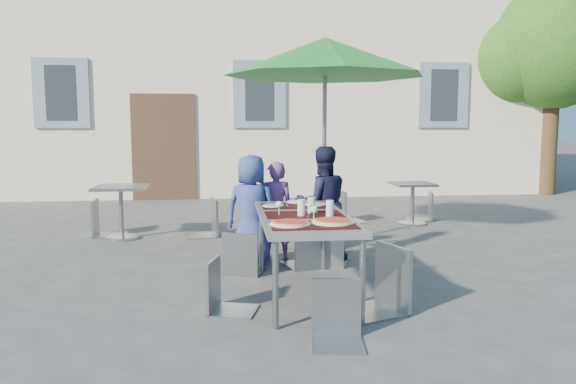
{
  "coord_description": "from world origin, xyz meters",
  "views": [
    {
      "loc": [
        -0.7,
        -4.41,
        1.57
      ],
      "look_at": [
        -0.05,
        1.52,
        0.85
      ],
      "focal_mm": 35.0,
      "sensor_mm": 36.0,
      "label": 1
    }
  ],
  "objects": [
    {
      "name": "chair_0",
      "position": [
        -0.55,
        1.38,
        0.5
      ],
      "size": [
        0.49,
        0.49,
        0.87
      ],
      "color": "gray",
      "rests_on": "ground"
    },
    {
      "name": "cafe_table_1",
      "position": [
        2.2,
        4.06,
        0.42
      ],
      "size": [
        0.62,
        0.62,
        0.66
      ],
      "color": "#AAAEB2",
      "rests_on": "ground"
    },
    {
      "name": "patio_umbrella",
      "position": [
        0.56,
        2.77,
        2.4
      ],
      "size": [
        2.59,
        2.59,
        2.67
      ],
      "color": "#AAAEB2",
      "rests_on": "ground"
    },
    {
      "name": "cafe_table_0",
      "position": [
        -2.15,
        3.41,
        0.5
      ],
      "size": [
        0.69,
        0.69,
        0.74
      ],
      "color": "#AAAEB2",
      "rests_on": "ground"
    },
    {
      "name": "child_2",
      "position": [
        0.4,
        1.94,
        0.66
      ],
      "size": [
        0.68,
        0.44,
        1.32
      ],
      "primitive_type": "imported",
      "rotation": [
        0.0,
        0.0,
        3.26
      ],
      "color": "#171933",
      "rests_on": "ground"
    },
    {
      "name": "pizza_near_right",
      "position": [
        0.18,
        0.15,
        0.77
      ],
      "size": [
        0.36,
        0.36,
        0.03
      ],
      "color": "white",
      "rests_on": "dining_table"
    },
    {
      "name": "dining_table",
      "position": [
        -0.0,
        0.62,
        0.7
      ],
      "size": [
        0.8,
        1.85,
        0.76
      ],
      "color": "#45464A",
      "rests_on": "ground"
    },
    {
      "name": "chair_2",
      "position": [
        0.38,
        1.65,
        0.59
      ],
      "size": [
        0.56,
        0.57,
        1.0
      ],
      "color": "#91989C",
      "rests_on": "ground"
    },
    {
      "name": "bg_chair_r_1",
      "position": [
        2.54,
        4.43,
        0.51
      ],
      "size": [
        0.47,
        0.47,
        0.88
      ],
      "color": "gray",
      "rests_on": "ground"
    },
    {
      "name": "building",
      "position": [
        -0.0,
        11.5,
        4.85
      ],
      "size": [
        13.6,
        8.2,
        11.1
      ],
      "color": "beige",
      "rests_on": "ground"
    },
    {
      "name": "pizza_near_left",
      "position": [
        -0.19,
        0.1,
        0.77
      ],
      "size": [
        0.34,
        0.34,
        0.03
      ],
      "color": "white",
      "rests_on": "dining_table"
    },
    {
      "name": "tree",
      "position": [
        6.55,
        7.54,
        3.25
      ],
      "size": [
        3.6,
        3.0,
        4.7
      ],
      "color": "#45321D",
      "rests_on": "ground"
    },
    {
      "name": "bg_chair_r_0",
      "position": [
        -0.98,
        3.5,
        0.6
      ],
      "size": [
        0.52,
        0.52,
        1.01
      ],
      "color": "#949B9F",
      "rests_on": "ground"
    },
    {
      "name": "bg_chair_l_1",
      "position": [
        1.19,
        4.38,
        0.58
      ],
      "size": [
        0.55,
        0.55,
        0.99
      ],
      "color": "#929A9E",
      "rests_on": "ground"
    },
    {
      "name": "chair_1",
      "position": [
        0.2,
        1.58,
        0.61
      ],
      "size": [
        0.57,
        0.58,
        1.03
      ],
      "color": "gray",
      "rests_on": "ground"
    },
    {
      "name": "ground",
      "position": [
        0.0,
        0.0,
        0.0
      ],
      "size": [
        90.0,
        90.0,
        0.0
      ],
      "primitive_type": "plane",
      "color": "#444346",
      "rests_on": "ground"
    },
    {
      "name": "chair_5",
      "position": [
        0.08,
        -0.52,
        0.48
      ],
      "size": [
        0.41,
        0.42,
        0.84
      ],
      "color": "gray",
      "rests_on": "ground"
    },
    {
      "name": "child_0",
      "position": [
        -0.43,
        1.83,
        0.62
      ],
      "size": [
        0.71,
        0.6,
        1.24
      ],
      "primitive_type": "imported",
      "rotation": [
        0.0,
        0.0,
        2.74
      ],
      "color": "#314189",
      "rests_on": "ground"
    },
    {
      "name": "glassware",
      "position": [
        0.05,
        0.55,
        0.83
      ],
      "size": [
        0.51,
        0.46,
        0.15
      ],
      "color": "silver",
      "rests_on": "dining_table"
    },
    {
      "name": "place_settings",
      "position": [
        0.0,
        1.26,
        0.76
      ],
      "size": [
        0.7,
        0.47,
        0.01
      ],
      "color": "white",
      "rests_on": "dining_table"
    },
    {
      "name": "bg_chair_l_0",
      "position": [
        -2.46,
        3.67,
        0.57
      ],
      "size": [
        0.45,
        0.45,
        0.98
      ],
      "color": "gray",
      "rests_on": "ground"
    },
    {
      "name": "child_1",
      "position": [
        -0.14,
        1.98,
        0.58
      ],
      "size": [
        0.42,
        0.28,
        1.15
      ],
      "primitive_type": "imported",
      "rotation": [
        0.0,
        0.0,
        3.15
      ],
      "color": "#6C3C7C",
      "rests_on": "ground"
    },
    {
      "name": "chair_3",
      "position": [
        -0.74,
        0.23,
        0.49
      ],
      "size": [
        0.46,
        0.46,
        0.84
      ],
      "color": "gray",
      "rests_on": "ground"
    },
    {
      "name": "chair_4",
      "position": [
        0.6,
        0.1,
        0.62
      ],
      "size": [
        0.61,
        0.6,
        1.05
      ],
      "color": "gray",
      "rests_on": "ground"
    }
  ]
}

